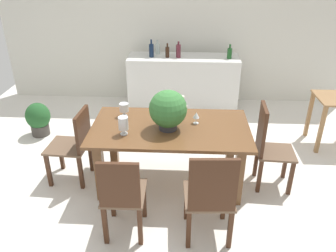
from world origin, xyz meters
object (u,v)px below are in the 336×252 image
flower_centerpiece (168,110)px  wine_bottle_amber (230,53)px  chair_head_end (75,142)px  dining_table (170,137)px  wine_bottle_clear (167,52)px  chair_foot_end (268,144)px  crystal_vase_left (124,108)px  wine_bottle_dark (178,51)px  chair_near_right (210,195)px  wine_bottle_green (158,49)px  kitchen_counter (183,84)px  chair_near_left (122,194)px  crystal_vase_center_near (123,124)px  wine_bottle_tall (151,50)px  wine_glass (196,115)px  potted_plant_floor (38,118)px

flower_centerpiece → wine_bottle_amber: (0.90, 2.16, 0.06)m
chair_head_end → dining_table: bearing=93.7°
wine_bottle_amber → wine_bottle_clear: (-1.03, 0.02, 0.00)m
chair_foot_end → crystal_vase_left: size_ratio=6.29×
chair_head_end → wine_bottle_dark: 2.50m
dining_table → chair_near_right: (0.42, -0.96, -0.07)m
wine_bottle_dark → wine_bottle_green: wine_bottle_dark is taller
wine_bottle_dark → wine_bottle_clear: wine_bottle_dark is taller
dining_table → crystal_vase_left: 0.67m
dining_table → kitchen_counter: size_ratio=0.97×
chair_near_left → wine_bottle_dark: size_ratio=3.57×
crystal_vase_center_near → crystal_vase_left: bearing=99.0°
dining_table → wine_bottle_tall: bearing=101.1°
chair_head_end → chair_near_right: bearing=62.0°
wine_bottle_clear → wine_bottle_dark: bearing=-0.7°
chair_near_left → crystal_vase_center_near: (-0.09, 0.74, 0.37)m
crystal_vase_left → wine_bottle_green: (0.24, 2.07, 0.20)m
kitchen_counter → wine_glass: bearing=-85.1°
wine_bottle_clear → wine_bottle_amber: bearing=-1.1°
dining_table → wine_glass: (0.30, 0.10, 0.23)m
chair_head_end → wine_bottle_clear: 2.42m
dining_table → wine_bottle_clear: bearing=94.1°
chair_foot_end → dining_table: bearing=93.7°
dining_table → chair_near_right: bearing=-66.5°
dining_table → crystal_vase_left: size_ratio=11.04×
dining_table → flower_centerpiece: flower_centerpiece is taller
wine_bottle_dark → chair_foot_end: bearing=-62.4°
chair_foot_end → crystal_vase_center_near: bearing=100.7°
chair_near_right → flower_centerpiece: bearing=-67.3°
kitchen_counter → potted_plant_floor: 2.46m
crystal_vase_center_near → wine_bottle_tall: 2.35m
flower_centerpiece → crystal_vase_center_near: (-0.48, -0.15, -0.11)m
crystal_vase_left → wine_bottle_amber: (1.46, 1.85, 0.19)m
chair_foot_end → wine_bottle_tall: (-1.56, 2.13, 0.52)m
flower_centerpiece → crystal_vase_left: flower_centerpiece is taller
kitchen_counter → wine_bottle_tall: bearing=-175.8°
chair_near_right → kitchen_counter: bearing=-87.9°
chair_near_right → potted_plant_floor: size_ratio=1.95×
flower_centerpiece → kitchen_counter: size_ratio=0.25×
wine_bottle_dark → wine_bottle_tall: wine_bottle_tall is taller
dining_table → chair_head_end: size_ratio=1.94×
crystal_vase_left → wine_glass: crystal_vase_left is taller
wine_bottle_amber → wine_bottle_clear: 1.03m
chair_head_end → potted_plant_floor: 1.48m
wine_bottle_dark → potted_plant_floor: (-2.12, -1.02, -0.81)m
crystal_vase_left → crystal_vase_center_near: bearing=-81.0°
chair_near_right → wine_bottle_clear: 3.18m
wine_bottle_green → potted_plant_floor: 2.28m
flower_centerpiece → wine_bottle_green: (-0.31, 2.38, 0.06)m
chair_head_end → crystal_vase_center_near: size_ratio=4.49×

